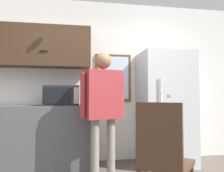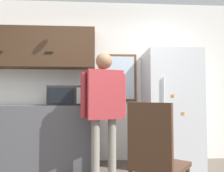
{
  "view_description": "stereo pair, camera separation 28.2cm",
  "coord_description": "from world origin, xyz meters",
  "px_view_note": "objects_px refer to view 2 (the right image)",
  "views": [
    {
      "loc": [
        -0.28,
        -1.68,
        1.06
      ],
      "look_at": [
        0.18,
        1.1,
        1.2
      ],
      "focal_mm": 35.0,
      "sensor_mm": 36.0,
      "label": 1
    },
    {
      "loc": [
        0.0,
        -1.71,
        1.06
      ],
      "look_at": [
        0.18,
        1.1,
        1.2
      ],
      "focal_mm": 35.0,
      "sensor_mm": 36.0,
      "label": 2
    }
  ],
  "objects_px": {
    "microwave": "(66,96)",
    "person": "(104,101)",
    "refrigerator": "(171,108)",
    "chair": "(155,155)"
  },
  "relations": [
    {
      "from": "person",
      "to": "refrigerator",
      "type": "height_order",
      "value": "refrigerator"
    },
    {
      "from": "person",
      "to": "refrigerator",
      "type": "distance_m",
      "value": 1.16
    },
    {
      "from": "microwave",
      "to": "person",
      "type": "bearing_deg",
      "value": -38.85
    },
    {
      "from": "microwave",
      "to": "refrigerator",
      "type": "bearing_deg",
      "value": 0.59
    },
    {
      "from": "refrigerator",
      "to": "chair",
      "type": "relative_size",
      "value": 1.76
    },
    {
      "from": "microwave",
      "to": "chair",
      "type": "relative_size",
      "value": 0.5
    },
    {
      "from": "person",
      "to": "refrigerator",
      "type": "relative_size",
      "value": 0.93
    },
    {
      "from": "person",
      "to": "refrigerator",
      "type": "bearing_deg",
      "value": 6.26
    },
    {
      "from": "microwave",
      "to": "refrigerator",
      "type": "height_order",
      "value": "refrigerator"
    },
    {
      "from": "refrigerator",
      "to": "chair",
      "type": "distance_m",
      "value": 1.58
    }
  ]
}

